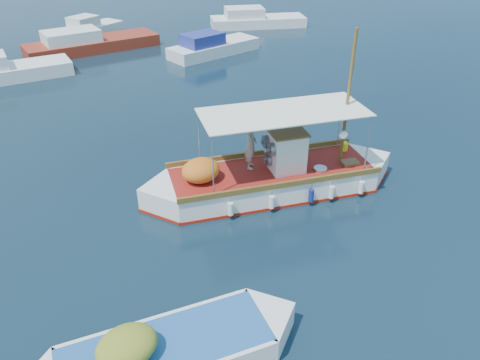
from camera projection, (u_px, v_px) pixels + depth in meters
ground at (275, 203)px, 16.85m from camera, size 160.00×160.00×0.00m
fishing_caique at (270, 178)px, 17.33m from camera, size 9.36×4.77×6.00m
dinghy at (164, 357)px, 10.78m from camera, size 6.55×2.82×1.63m
bg_boat_n at (88, 44)px, 33.63m from camera, size 9.38×3.03×1.80m
bg_boat_ne at (212, 48)px, 32.81m from camera, size 6.91×2.96×1.80m
bg_boat_e at (255, 21)px, 40.14m from camera, size 8.34×5.69×1.80m
bg_boat_far_n at (91, 29)px, 37.45m from camera, size 5.46×3.78×1.80m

